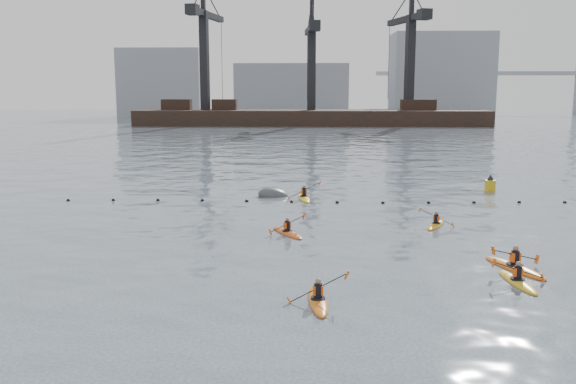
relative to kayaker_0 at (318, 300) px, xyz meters
The scene contains 12 objects.
ground 3.32m from the kayaker_0, 79.07° to the right, with size 400.00×400.00×0.00m, color #36414F.
float_line 19.28m from the kayaker_0, 89.62° to the left, with size 33.24×0.73×0.24m.
barge_pier 106.75m from the kayaker_0, 89.78° to the left, with size 72.00×19.30×29.50m.
skyline 147.33m from the kayaker_0, 88.88° to the left, with size 141.00×28.00×22.00m.
kayaker_0 is the anchor object (origin of this frame).
kayaker_1 8.11m from the kayaker_0, 17.24° to the left, with size 2.13×3.15×1.13m.
kayaker_2 10.38m from the kayaker_0, 97.71° to the left, with size 2.01×2.97×1.13m.
kayaker_3 14.08m from the kayaker_0, 61.55° to the left, with size 1.84×2.83×1.09m.
kayaker_4 9.31m from the kayaker_0, 27.39° to the left, with size 2.32×3.60×1.25m.
kayaker_5 20.50m from the kayaker_0, 91.57° to the left, with size 2.36×3.45×1.35m.
mooring_buoy 21.70m from the kayaker_0, 97.13° to the left, with size 2.23×1.32×1.11m, color #3D4143.
nav_buoy 27.32m from the kayaker_0, 61.44° to the left, with size 0.78×0.78×1.41m.
Camera 1 is at (-1.08, -17.18, 7.41)m, focal length 38.00 mm.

